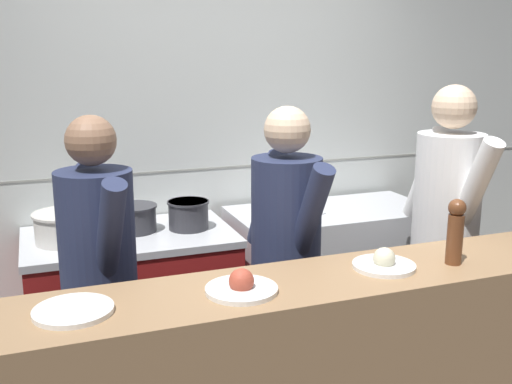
# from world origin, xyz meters

# --- Properties ---
(wall_back_tiled) EXTENTS (8.00, 0.06, 2.60)m
(wall_back_tiled) POSITION_xyz_m (0.00, 1.54, 1.30)
(wall_back_tiled) COLOR silver
(wall_back_tiled) RESTS_ON ground_plane
(oven_range) EXTENTS (1.16, 0.71, 0.88)m
(oven_range) POSITION_xyz_m (-0.61, 1.14, 0.44)
(oven_range) COLOR maroon
(oven_range) RESTS_ON ground_plane
(prep_counter) EXTENTS (1.28, 0.65, 0.90)m
(prep_counter) POSITION_xyz_m (0.68, 1.14, 0.45)
(prep_counter) COLOR #B7BABF
(prep_counter) RESTS_ON ground_plane
(stock_pot) EXTENTS (0.34, 0.34, 0.16)m
(stock_pot) POSITION_xyz_m (-0.95, 1.12, 0.97)
(stock_pot) COLOR beige
(stock_pot) RESTS_ON oven_range
(sauce_pot) EXTENTS (0.26, 0.26, 0.15)m
(sauce_pot) POSITION_xyz_m (-0.57, 1.18, 0.96)
(sauce_pot) COLOR #2D2D33
(sauce_pot) RESTS_ON oven_range
(braising_pot) EXTENTS (0.24, 0.24, 0.17)m
(braising_pot) POSITION_xyz_m (-0.27, 1.12, 0.97)
(braising_pot) COLOR #2D2D33
(braising_pot) RESTS_ON oven_range
(chefs_knife) EXTENTS (0.32, 0.23, 0.02)m
(chefs_knife) POSITION_xyz_m (0.40, 0.96, 0.91)
(chefs_knife) COLOR #B7BABF
(chefs_knife) RESTS_ON prep_counter
(plated_dish_main) EXTENTS (0.27, 0.27, 0.02)m
(plated_dish_main) POSITION_xyz_m (-0.99, -0.19, 1.04)
(plated_dish_main) COLOR white
(plated_dish_main) RESTS_ON pass_counter
(plated_dish_appetiser) EXTENTS (0.27, 0.27, 0.09)m
(plated_dish_appetiser) POSITION_xyz_m (-0.41, -0.22, 1.05)
(plated_dish_appetiser) COLOR white
(plated_dish_appetiser) RESTS_ON pass_counter
(plated_dish_dessert) EXTENTS (0.25, 0.25, 0.09)m
(plated_dish_dessert) POSITION_xyz_m (0.21, -0.18, 1.05)
(plated_dish_dessert) COLOR white
(plated_dish_dessert) RESTS_ON pass_counter
(pepper_mill) EXTENTS (0.07, 0.07, 0.27)m
(pepper_mill) POSITION_xyz_m (0.51, -0.24, 1.17)
(pepper_mill) COLOR brown
(pepper_mill) RESTS_ON pass_counter
(chef_head_cook) EXTENTS (0.38, 0.71, 1.63)m
(chef_head_cook) POSITION_xyz_m (-0.85, 0.43, 0.91)
(chef_head_cook) COLOR black
(chef_head_cook) RESTS_ON ground_plane
(chef_sous) EXTENTS (0.37, 0.72, 1.64)m
(chef_sous) POSITION_xyz_m (0.02, 0.37, 0.91)
(chef_sous) COLOR black
(chef_sous) RESTS_ON ground_plane
(chef_line) EXTENTS (0.37, 0.75, 1.72)m
(chef_line) POSITION_xyz_m (0.96, 0.38, 0.96)
(chef_line) COLOR black
(chef_line) RESTS_ON ground_plane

